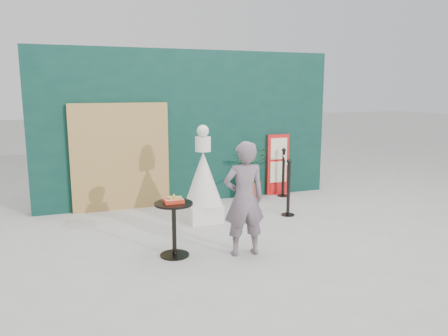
# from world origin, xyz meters

# --- Properties ---
(ground) EXTENTS (60.00, 60.00, 0.00)m
(ground) POSITION_xyz_m (0.00, 0.00, 0.00)
(ground) COLOR #ADAAA5
(ground) RESTS_ON ground
(back_wall) EXTENTS (6.00, 0.30, 3.00)m
(back_wall) POSITION_xyz_m (0.00, 3.15, 1.50)
(back_wall) COLOR #092B26
(back_wall) RESTS_ON ground
(bamboo_fence) EXTENTS (1.80, 0.08, 2.00)m
(bamboo_fence) POSITION_xyz_m (-1.40, 2.94, 1.00)
(bamboo_fence) COLOR tan
(bamboo_fence) RESTS_ON ground
(woman) EXTENTS (0.60, 0.42, 1.58)m
(woman) POSITION_xyz_m (-0.16, 0.02, 0.79)
(woman) COLOR slate
(woman) RESTS_ON ground
(menu_board) EXTENTS (0.50, 0.07, 1.30)m
(menu_board) POSITION_xyz_m (1.90, 2.95, 0.65)
(menu_board) COLOR red
(menu_board) RESTS_ON ground
(statue) EXTENTS (0.65, 0.65, 1.66)m
(statue) POSITION_xyz_m (-0.20, 1.67, 0.68)
(statue) COLOR silver
(statue) RESTS_ON ground
(cafe_table) EXTENTS (0.52, 0.52, 0.75)m
(cafe_table) POSITION_xyz_m (-1.07, 0.30, 0.50)
(cafe_table) COLOR black
(cafe_table) RESTS_ON ground
(food_basket) EXTENTS (0.26, 0.19, 0.11)m
(food_basket) POSITION_xyz_m (-1.06, 0.30, 0.79)
(food_basket) COLOR red
(food_basket) RESTS_ON cafe_table
(planter) EXTENTS (0.64, 0.56, 1.09)m
(planter) POSITION_xyz_m (1.18, 2.77, 0.63)
(planter) COLOR brown
(planter) RESTS_ON ground
(stanchion_barrier) EXTENTS (0.84, 1.54, 1.03)m
(stanchion_barrier) POSITION_xyz_m (1.63, 2.11, 0.49)
(stanchion_barrier) COLOR black
(stanchion_barrier) RESTS_ON ground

